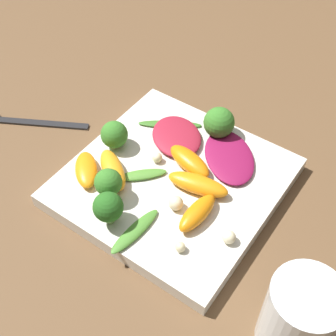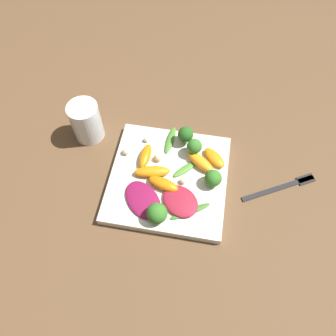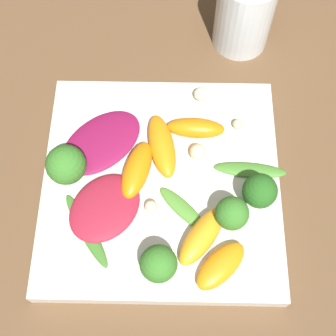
{
  "view_description": "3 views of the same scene",
  "coord_description": "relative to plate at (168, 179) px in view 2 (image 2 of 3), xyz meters",
  "views": [
    {
      "loc": [
        0.22,
        -0.32,
        0.48
      ],
      "look_at": [
        -0.01,
        -0.0,
        0.04
      ],
      "focal_mm": 50.0,
      "sensor_mm": 36.0,
      "label": 1
    },
    {
      "loc": [
        -0.06,
        0.35,
        0.65
      ],
      "look_at": [
        0.0,
        -0.02,
        0.03
      ],
      "focal_mm": 35.0,
      "sensor_mm": 36.0,
      "label": 2
    },
    {
      "loc": [
        -0.2,
        -0.01,
        0.48
      ],
      "look_at": [
        0.01,
        -0.01,
        0.03
      ],
      "focal_mm": 50.0,
      "sensor_mm": 36.0,
      "label": 3
    }
  ],
  "objects": [
    {
      "name": "arugula_sprig_0",
      "position": [
        -0.06,
        0.08,
        0.01
      ],
      "size": [
        0.08,
        0.06,
        0.01
      ],
      "color": "#3D7528",
      "rests_on": "plate"
    },
    {
      "name": "orange_segment_3",
      "position": [
        0.04,
        -0.0,
        0.02
      ],
      "size": [
        0.08,
        0.04,
        0.02
      ],
      "color": "orange",
      "rests_on": "plate"
    },
    {
      "name": "radicchio_leaf_1",
      "position": [
        -0.04,
        0.06,
        0.02
      ],
      "size": [
        0.11,
        0.1,
        0.01
      ],
      "color": "maroon",
      "rests_on": "plate"
    },
    {
      "name": "macadamia_nut_2",
      "position": [
        -0.03,
        0.01,
        0.02
      ],
      "size": [
        0.01,
        0.01,
        0.01
      ],
      "color": "beige",
      "rests_on": "plate"
    },
    {
      "name": "orange_segment_0",
      "position": [
        -0.07,
        -0.04,
        0.02
      ],
      "size": [
        0.07,
        0.06,
        0.02
      ],
      "color": "orange",
      "rests_on": "plate"
    },
    {
      "name": "radicchio_leaf_0",
      "position": [
        0.04,
        0.07,
        0.02
      ],
      "size": [
        0.11,
        0.12,
        0.01
      ],
      "color": "maroon",
      "rests_on": "plate"
    },
    {
      "name": "broccoli_floret_0",
      "position": [
        -0.05,
        -0.07,
        0.04
      ],
      "size": [
        0.03,
        0.03,
        0.04
      ],
      "color": "#84AD5B",
      "rests_on": "plate"
    },
    {
      "name": "orange_segment_4",
      "position": [
        0.01,
        0.03,
        0.02
      ],
      "size": [
        0.07,
        0.04,
        0.02
      ],
      "color": "orange",
      "rests_on": "plate"
    },
    {
      "name": "macadamia_nut_0",
      "position": [
        0.11,
        -0.04,
        0.02
      ],
      "size": [
        0.02,
        0.02,
        0.02
      ],
      "color": "beige",
      "rests_on": "plate"
    },
    {
      "name": "plate",
      "position": [
        0.0,
        0.0,
        0.0
      ],
      "size": [
        0.26,
        0.26,
        0.02
      ],
      "color": "silver",
      "rests_on": "ground_plane"
    },
    {
      "name": "drinking_glass",
      "position": [
        0.21,
        -0.1,
        0.04
      ],
      "size": [
        0.07,
        0.07,
        0.1
      ],
      "color": "white",
      "rests_on": "ground_plane"
    },
    {
      "name": "orange_segment_1",
      "position": [
        0.06,
        -0.04,
        0.02
      ],
      "size": [
        0.03,
        0.07,
        0.02
      ],
      "color": "orange",
      "rests_on": "plate"
    },
    {
      "name": "orange_segment_2",
      "position": [
        -0.09,
        -0.06,
        0.02
      ],
      "size": [
        0.06,
        0.06,
        0.02
      ],
      "color": "orange",
      "rests_on": "plate"
    },
    {
      "name": "broccoli_floret_2",
      "position": [
        -0.02,
        -0.1,
        0.04
      ],
      "size": [
        0.04,
        0.04,
        0.05
      ],
      "color": "#84AD5B",
      "rests_on": "plate"
    },
    {
      "name": "fork",
      "position": [
        -0.26,
        -0.03,
        -0.01
      ],
      "size": [
        0.16,
        0.1,
        0.01
      ],
      "color": "#262628",
      "rests_on": "ground_plane"
    },
    {
      "name": "broccoli_floret_3",
      "position": [
        0.01,
        0.1,
        0.03
      ],
      "size": [
        0.04,
        0.04,
        0.04
      ],
      "color": "#84AD5B",
      "rests_on": "plate"
    },
    {
      "name": "macadamia_nut_3",
      "position": [
        0.07,
        -0.09,
        0.02
      ],
      "size": [
        0.01,
        0.01,
        0.01
      ],
      "color": "beige",
      "rests_on": "plate"
    },
    {
      "name": "ground_plane",
      "position": [
        0.0,
        0.0,
        -0.01
      ],
      "size": [
        2.4,
        2.4,
        0.0
      ],
      "primitive_type": "plane",
      "color": "brown"
    },
    {
      "name": "macadamia_nut_1",
      "position": [
        0.03,
        -0.04,
        0.02
      ],
      "size": [
        0.02,
        0.02,
        0.02
      ],
      "color": "beige",
      "rests_on": "plate"
    },
    {
      "name": "arugula_sprig_2",
      "position": [
        -0.03,
        -0.02,
        0.01
      ],
      "size": [
        0.06,
        0.06,
        0.01
      ],
      "color": "#518E33",
      "rests_on": "plate"
    },
    {
      "name": "broccoli_floret_1",
      "position": [
        -0.1,
        0.0,
        0.03
      ],
      "size": [
        0.04,
        0.04,
        0.04
      ],
      "color": "#7A9E51",
      "rests_on": "plate"
    },
    {
      "name": "arugula_sprig_1",
      "position": [
        0.01,
        -0.1,
        0.01
      ],
      "size": [
        0.02,
        0.08,
        0.01
      ],
      "color": "#47842D",
      "rests_on": "plate"
    }
  ]
}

